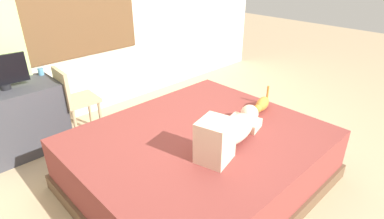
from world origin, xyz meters
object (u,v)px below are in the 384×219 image
(cat, at_px, (262,104))
(tv_monitor, at_px, (1,72))
(person_lying, at_px, (230,131))
(bed, at_px, (199,160))
(chair_by_desk, at_px, (73,98))
(desk, at_px, (18,120))
(cup, at_px, (41,72))

(cat, distance_m, tv_monitor, 2.63)
(person_lying, bearing_deg, bed, 111.44)
(bed, bearing_deg, chair_by_desk, 105.21)
(cat, relative_size, chair_by_desk, 0.41)
(person_lying, xyz_separation_m, desk, (-1.11, 2.01, -0.27))
(desk, relative_size, chair_by_desk, 1.05)
(person_lying, bearing_deg, cup, 108.09)
(bed, relative_size, tv_monitor, 4.51)
(desk, distance_m, tv_monitor, 0.55)
(tv_monitor, bearing_deg, chair_by_desk, -14.57)
(tv_monitor, bearing_deg, person_lying, -60.59)
(bed, height_order, person_lying, person_lying)
(cat, height_order, desk, desk)
(bed, height_order, tv_monitor, tv_monitor)
(cat, distance_m, desk, 2.60)
(tv_monitor, relative_size, cup, 6.04)
(cat, xyz_separation_m, tv_monitor, (-1.84, 1.84, 0.33))
(cup, bearing_deg, cat, -54.84)
(chair_by_desk, bearing_deg, cup, 118.19)
(cat, distance_m, cup, 2.48)
(desk, xyz_separation_m, chair_by_desk, (0.57, -0.16, 0.14))
(tv_monitor, distance_m, cup, 0.48)
(desk, height_order, tv_monitor, tv_monitor)
(tv_monitor, relative_size, chair_by_desk, 0.56)
(desk, bearing_deg, cup, 24.58)
(cup, bearing_deg, desk, -155.42)
(cup, xyz_separation_m, chair_by_desk, (0.18, -0.33, -0.27))
(bed, bearing_deg, person_lying, -68.56)
(tv_monitor, distance_m, chair_by_desk, 0.74)
(bed, relative_size, cup, 27.21)
(desk, bearing_deg, bed, -60.16)
(bed, bearing_deg, desk, 119.84)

